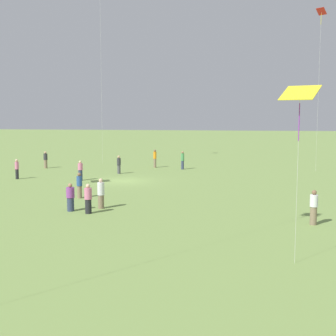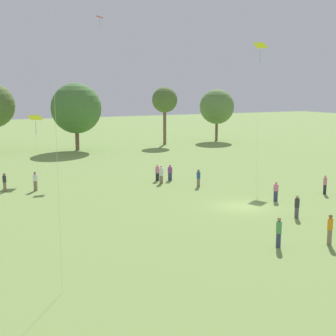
# 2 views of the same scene
# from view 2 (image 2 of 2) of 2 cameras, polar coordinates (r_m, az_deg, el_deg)

# --- Properties ---
(ground_plane) EXTENTS (240.00, 240.00, 0.00)m
(ground_plane) POSITION_cam_2_polar(r_m,az_deg,el_deg) (37.93, 8.92, -4.66)
(ground_plane) COLOR #7A994C
(tree_2) EXTENTS (7.60, 7.60, 10.19)m
(tree_2) POSITION_cam_2_polar(r_m,az_deg,el_deg) (72.43, -11.12, 7.15)
(tree_2) COLOR brown
(tree_2) RESTS_ON ground_plane
(tree_3) EXTENTS (4.23, 4.23, 9.60)m
(tree_3) POSITION_cam_2_polar(r_m,az_deg,el_deg) (78.52, -0.41, 8.25)
(tree_3) COLOR brown
(tree_3) RESTS_ON ground_plane
(tree_4) EXTENTS (6.18, 6.18, 9.22)m
(tree_4) POSITION_cam_2_polar(r_m,az_deg,el_deg) (84.85, 5.98, 7.44)
(tree_4) COLOR brown
(tree_4) RESTS_ON ground_plane
(person_0) EXTENTS (0.42, 0.42, 1.89)m
(person_0) POSITION_cam_2_polar(r_m,az_deg,el_deg) (29.87, 19.13, -7.09)
(person_0) COLOR #847056
(person_0) RESTS_ON ground_plane
(person_1) EXTENTS (0.44, 0.44, 1.74)m
(person_1) POSITION_cam_2_polar(r_m,az_deg,el_deg) (45.06, -19.31, -1.66)
(person_1) COLOR #847056
(person_1) RESTS_ON ground_plane
(person_2) EXTENTS (0.55, 0.55, 1.78)m
(person_2) POSITION_cam_2_polar(r_m,az_deg,el_deg) (44.68, -15.88, -1.58)
(person_2) COLOR #847056
(person_2) RESTS_ON ground_plane
(person_3) EXTENTS (0.39, 0.39, 1.70)m
(person_3) POSITION_cam_2_polar(r_m,az_deg,el_deg) (44.80, 3.73, -1.24)
(person_3) COLOR #847056
(person_3) RESTS_ON ground_plane
(person_4) EXTENTS (0.51, 0.51, 1.68)m
(person_4) POSITION_cam_2_polar(r_m,az_deg,el_deg) (40.06, 13.01, -2.80)
(person_4) COLOR #333D5B
(person_4) RESTS_ON ground_plane
(person_5) EXTENTS (0.44, 0.44, 1.73)m
(person_5) POSITION_cam_2_polar(r_m,az_deg,el_deg) (43.92, 18.60, -1.91)
(person_5) COLOR #232328
(person_5) RESTS_ON ground_plane
(person_6) EXTENTS (0.66, 0.66, 1.62)m
(person_6) POSITION_cam_2_polar(r_m,az_deg,el_deg) (47.89, 0.25, -0.59)
(person_6) COLOR #333D5B
(person_6) RESTS_ON ground_plane
(person_8) EXTENTS (0.56, 0.56, 1.69)m
(person_8) POSITION_cam_2_polar(r_m,az_deg,el_deg) (47.75, -1.30, -0.57)
(person_8) COLOR #232328
(person_8) RESTS_ON ground_plane
(person_9) EXTENTS (0.42, 0.42, 1.84)m
(person_9) POSITION_cam_2_polar(r_m,az_deg,el_deg) (28.58, 13.35, -7.62)
(person_9) COLOR #333D5B
(person_9) RESTS_ON ground_plane
(person_10) EXTENTS (0.56, 0.56, 1.80)m
(person_10) POSITION_cam_2_polar(r_m,az_deg,el_deg) (46.31, -0.83, -0.82)
(person_10) COLOR #847056
(person_10) RESTS_ON ground_plane
(person_11) EXTENTS (0.44, 0.44, 1.71)m
(person_11) POSITION_cam_2_polar(r_m,az_deg,el_deg) (35.26, 15.44, -4.55)
(person_11) COLOR #4C4C51
(person_11) RESTS_ON ground_plane
(kite_1) EXTENTS (1.53, 1.58, 14.12)m
(kite_1) POSITION_cam_2_polar(r_m,az_deg,el_deg) (52.50, 11.18, 14.04)
(kite_1) COLOR yellow
(kite_1) RESTS_ON ground_plane
(kite_2) EXTENTS (1.11, 1.12, 17.85)m
(kite_2) POSITION_cam_2_polar(r_m,az_deg,el_deg) (58.77, -8.32, 16.70)
(kite_2) COLOR red
(kite_2) RESTS_ON ground_plane
(kite_3) EXTENTS (1.61, 1.56, 6.63)m
(kite_3) POSITION_cam_2_polar(r_m,az_deg,el_deg) (50.59, -15.85, 5.80)
(kite_3) COLOR yellow
(kite_3) RESTS_ON ground_plane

